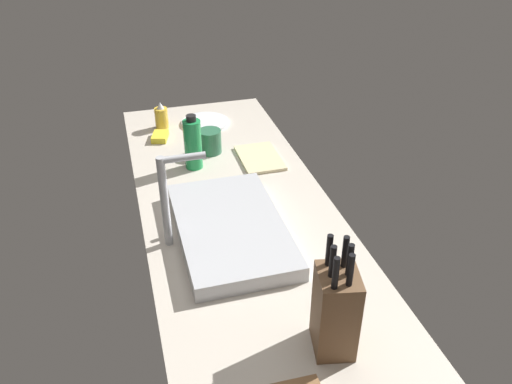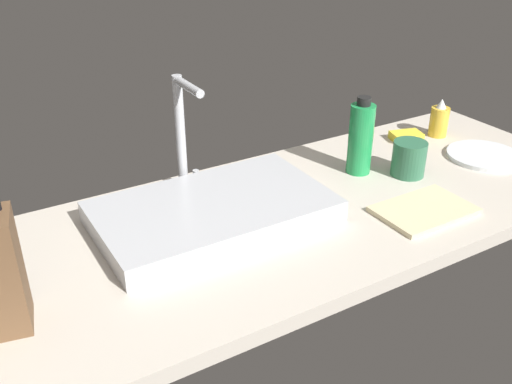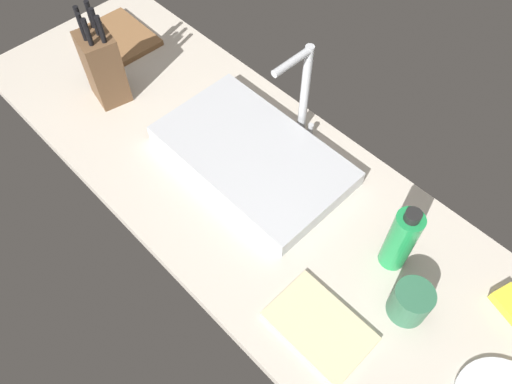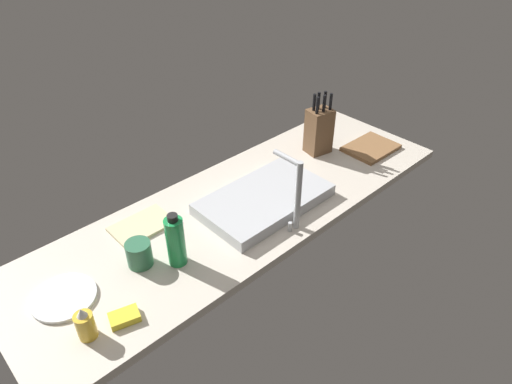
# 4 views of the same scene
# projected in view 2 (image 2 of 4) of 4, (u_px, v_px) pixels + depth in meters

# --- Properties ---
(countertop_slab) EXTENTS (1.93, 0.63, 0.04)m
(countertop_slab) POSITION_uv_depth(u_px,v_px,m) (253.00, 230.00, 1.32)
(countertop_slab) COLOR beige
(countertop_slab) RESTS_ON ground
(sink_basin) EXTENTS (0.53, 0.31, 0.05)m
(sink_basin) POSITION_uv_depth(u_px,v_px,m) (213.00, 211.00, 1.31)
(sink_basin) COLOR #B7BABF
(sink_basin) RESTS_ON countertop_slab
(faucet) EXTENTS (0.06, 0.14, 0.29)m
(faucet) POSITION_uv_depth(u_px,v_px,m) (183.00, 126.00, 1.38)
(faucet) COLOR #B7BABF
(faucet) RESTS_ON countertop_slab
(soap_bottle) EXTENTS (0.06, 0.06, 0.12)m
(soap_bottle) POSITION_uv_depth(u_px,v_px,m) (439.00, 120.00, 1.75)
(soap_bottle) COLOR gold
(soap_bottle) RESTS_ON countertop_slab
(water_bottle) EXTENTS (0.06, 0.06, 0.21)m
(water_bottle) POSITION_uv_depth(u_px,v_px,m) (361.00, 138.00, 1.50)
(water_bottle) COLOR #1E8E47
(water_bottle) RESTS_ON countertop_slab
(dinner_plate) EXTENTS (0.21, 0.21, 0.01)m
(dinner_plate) POSITION_uv_depth(u_px,v_px,m) (484.00, 156.00, 1.63)
(dinner_plate) COLOR white
(dinner_plate) RESTS_ON countertop_slab
(dish_towel) EXTENTS (0.23, 0.15, 0.01)m
(dish_towel) POSITION_uv_depth(u_px,v_px,m) (424.00, 210.00, 1.35)
(dish_towel) COLOR beige
(dish_towel) RESTS_ON countertop_slab
(coffee_mug) EXTENTS (0.09, 0.09, 0.09)m
(coffee_mug) POSITION_uv_depth(u_px,v_px,m) (409.00, 159.00, 1.51)
(coffee_mug) COLOR #2D6647
(coffee_mug) RESTS_ON countertop_slab
(dish_sponge) EXTENTS (0.10, 0.08, 0.02)m
(dish_sponge) POSITION_uv_depth(u_px,v_px,m) (406.00, 136.00, 1.74)
(dish_sponge) COLOR yellow
(dish_sponge) RESTS_ON countertop_slab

